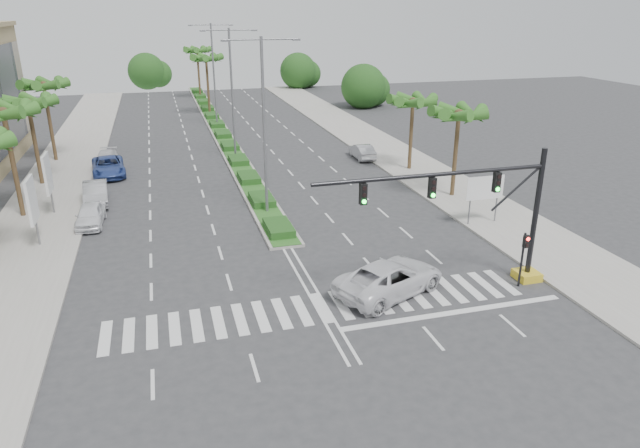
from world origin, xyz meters
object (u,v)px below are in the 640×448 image
object	(u,v)px
car_parked_b	(96,193)
car_parked_c	(108,167)
car_parked_d	(106,158)
car_parked_a	(90,215)
car_crossing	(390,278)
car_right	(362,151)

from	to	relation	value
car_parked_b	car_parked_c	bearing A→B (deg)	82.82
car_parked_b	car_parked_d	world-z (taller)	car_parked_b
car_parked_a	car_crossing	bearing A→B (deg)	-40.75
car_parked_a	car_right	bearing A→B (deg)	29.18
car_parked_c	car_right	world-z (taller)	car_parked_c
car_parked_b	car_right	world-z (taller)	car_parked_b
car_parked_a	car_parked_c	size ratio (longest dim) A/B	0.74
car_parked_d	car_parked_b	bearing A→B (deg)	-85.49
car_parked_b	car_parked_c	size ratio (longest dim) A/B	0.85
car_parked_d	car_right	distance (m)	23.95
car_parked_b	car_crossing	world-z (taller)	car_crossing
car_parked_b	car_crossing	size ratio (longest dim) A/B	0.78
car_parked_a	car_right	size ratio (longest dim) A/B	0.98
car_parked_a	car_parked_c	world-z (taller)	car_parked_c
car_parked_a	car_parked_d	world-z (taller)	car_parked_a
car_parked_a	car_crossing	size ratio (longest dim) A/B	0.68
car_parked_c	car_parked_b	bearing A→B (deg)	-98.81
car_crossing	car_parked_b	bearing A→B (deg)	14.44
car_parked_b	car_parked_c	distance (m)	7.71
car_parked_c	car_right	xyz separation A→B (m)	(23.16, -0.43, -0.08)
car_parked_b	car_parked_a	bearing A→B (deg)	-93.89
car_parked_b	car_parked_c	xyz separation A→B (m)	(0.44, 7.70, -0.00)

